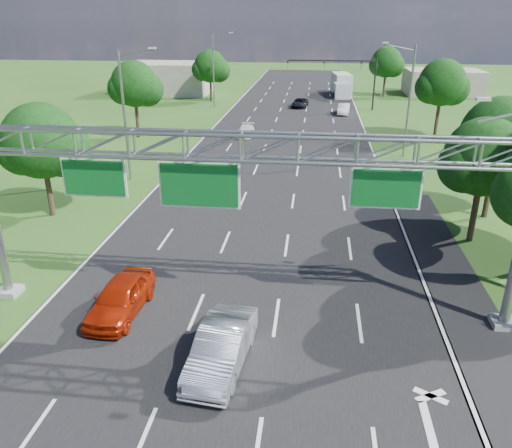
# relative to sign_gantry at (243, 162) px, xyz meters

# --- Properties ---
(ground) EXTENTS (220.00, 220.00, 0.00)m
(ground) POSITION_rel_sign_gantry_xyz_m (-0.33, 18.00, -6.89)
(ground) COLOR #254F17
(ground) RESTS_ON ground
(road) EXTENTS (18.00, 180.00, 0.02)m
(road) POSITION_rel_sign_gantry_xyz_m (-0.33, 18.00, -6.89)
(road) COLOR black
(road) RESTS_ON ground
(road_flare) EXTENTS (3.00, 30.00, 0.02)m
(road_flare) POSITION_rel_sign_gantry_xyz_m (9.87, 2.00, -6.89)
(road_flare) COLOR black
(road_flare) RESTS_ON ground
(sign_gantry) EXTENTS (23.50, 1.00, 9.56)m
(sign_gantry) POSITION_rel_sign_gantry_xyz_m (0.00, 0.00, 0.00)
(sign_gantry) COLOR gray
(sign_gantry) RESTS_ON ground
(traffic_signal) EXTENTS (12.21, 0.24, 7.00)m
(traffic_signal) POSITION_rel_sign_gantry_xyz_m (7.15, 53.00, -1.72)
(traffic_signal) COLOR black
(traffic_signal) RESTS_ON ground
(streetlight_l_near) EXTENTS (2.97, 0.22, 10.16)m
(streetlight_l_near) POSITION_rel_sign_gantry_xyz_m (-11.63, 18.00, -1.31)
(streetlight_l_near) COLOR gray
(streetlight_l_near) RESTS_ON ground
(streetlight_l_far) EXTENTS (2.97, 0.22, 10.16)m
(streetlight_l_far) POSITION_rel_sign_gantry_xyz_m (-11.63, 53.00, -1.31)
(streetlight_l_far) COLOR gray
(streetlight_l_far) RESTS_ON ground
(streetlight_r_mid) EXTENTS (2.97, 0.22, 10.16)m
(streetlight_r_mid) POSITION_rel_sign_gantry_xyz_m (10.97, 28.00, -1.31)
(streetlight_r_mid) COLOR gray
(streetlight_r_mid) RESTS_ON ground
(tree_verge_la) EXTENTS (5.76, 4.80, 7.40)m
(tree_verge_la) POSITION_rel_sign_gantry_xyz_m (-14.25, 10.04, -2.13)
(tree_verge_la) COLOR #2D2116
(tree_verge_la) RESTS_ON ground
(tree_verge_lb) EXTENTS (5.76, 4.80, 8.06)m
(tree_verge_lb) POSITION_rel_sign_gantry_xyz_m (-16.25, 33.04, -1.48)
(tree_verge_lb) COLOR #2D2116
(tree_verge_lb) RESTS_ON ground
(tree_verge_lc) EXTENTS (5.76, 4.80, 7.62)m
(tree_verge_lc) POSITION_rel_sign_gantry_xyz_m (-13.25, 58.04, -1.92)
(tree_verge_lc) COLOR #2D2116
(tree_verge_lc) RESTS_ON ground
(tree_verge_rd) EXTENTS (5.76, 4.80, 8.28)m
(tree_verge_rd) POSITION_rel_sign_gantry_xyz_m (15.75, 36.04, -1.26)
(tree_verge_rd) COLOR #2D2116
(tree_verge_rd) RESTS_ON ground
(tree_verge_re) EXTENTS (5.76, 4.80, 7.84)m
(tree_verge_re) POSITION_rel_sign_gantry_xyz_m (13.75, 66.04, -1.70)
(tree_verge_re) COLOR #2D2116
(tree_verge_re) RESTS_ON ground
(building_left) EXTENTS (14.00, 10.00, 5.00)m
(building_left) POSITION_rel_sign_gantry_xyz_m (-22.33, 66.00, -4.39)
(building_left) COLOR gray
(building_left) RESTS_ON ground
(building_right) EXTENTS (12.00, 9.00, 4.00)m
(building_right) POSITION_rel_sign_gantry_xyz_m (23.67, 70.00, -4.89)
(building_right) COLOR gray
(building_right) RESTS_ON ground
(red_coupe) EXTENTS (2.09, 4.73, 1.58)m
(red_coupe) POSITION_rel_sign_gantry_xyz_m (-5.41, -0.94, -6.10)
(red_coupe) COLOR #AA2007
(red_coupe) RESTS_ON ground
(silver_sedan) EXTENTS (2.22, 5.12, 1.64)m
(silver_sedan) POSITION_rel_sign_gantry_xyz_m (-0.33, -3.97, -6.07)
(silver_sedan) COLOR #B5BAC2
(silver_sedan) RESTS_ON ground
(car_queue_a) EXTENTS (1.72, 4.09, 1.18)m
(car_queue_a) POSITION_rel_sign_gantry_xyz_m (-4.75, 34.73, -6.30)
(car_queue_a) COLOR white
(car_queue_a) RESTS_ON ground
(car_queue_b) EXTENTS (2.45, 4.62, 1.24)m
(car_queue_b) POSITION_rel_sign_gantry_xyz_m (0.51, 54.36, -6.27)
(car_queue_b) COLOR black
(car_queue_b) RESTS_ON ground
(car_queue_d) EXTENTS (1.85, 4.21, 1.35)m
(car_queue_d) POSITION_rel_sign_gantry_xyz_m (6.51, 49.49, -6.22)
(car_queue_d) COLOR silver
(car_queue_d) RESTS_ON ground
(box_truck) EXTENTS (3.43, 9.32, 3.43)m
(box_truck) POSITION_rel_sign_gantry_xyz_m (6.85, 66.82, -5.25)
(box_truck) COLOR beige
(box_truck) RESTS_ON ground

